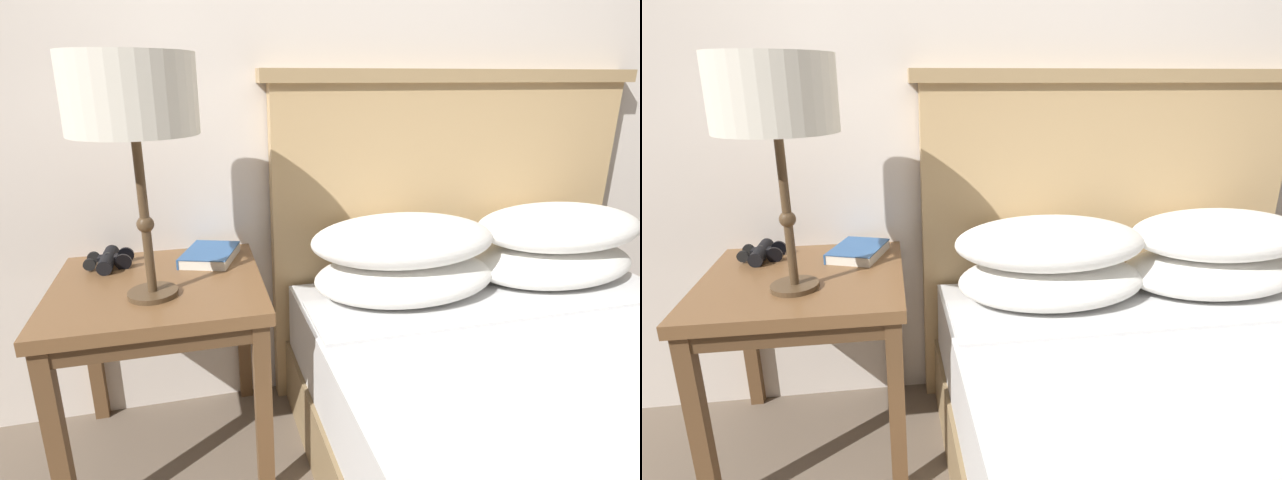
{
  "view_description": "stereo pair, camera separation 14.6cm",
  "coord_description": "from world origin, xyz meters",
  "views": [
    {
      "loc": [
        -0.42,
        -0.59,
        1.15
      ],
      "look_at": [
        -0.07,
        0.75,
        0.7
      ],
      "focal_mm": 28.0,
      "sensor_mm": 36.0,
      "label": 1
    },
    {
      "loc": [
        -0.27,
        -0.62,
        1.15
      ],
      "look_at": [
        -0.07,
        0.75,
        0.7
      ],
      "focal_mm": 28.0,
      "sensor_mm": 36.0,
      "label": 2
    }
  ],
  "objects": [
    {
      "name": "binoculars_pair",
      "position": [
        -0.68,
        0.96,
        0.62
      ],
      "size": [
        0.14,
        0.16,
        0.05
      ],
      "color": "black",
      "rests_on": "nightstand"
    },
    {
      "name": "wall_back",
      "position": [
        0.0,
        1.1,
        1.3
      ],
      "size": [
        8.0,
        0.06,
        2.6
      ],
      "color": "silver",
      "rests_on": "ground_plane"
    },
    {
      "name": "table_lamp",
      "position": [
        -0.54,
        0.7,
        1.1
      ],
      "size": [
        0.31,
        0.31,
        0.61
      ],
      "color": "#4C3823",
      "rests_on": "nightstand"
    },
    {
      "name": "nightstand",
      "position": [
        -0.53,
        0.8,
        0.52
      ],
      "size": [
        0.58,
        0.58,
        0.6
      ],
      "color": "brown",
      "rests_on": "ground_plane"
    },
    {
      "name": "book_on_nightstand",
      "position": [
        -0.38,
        0.94,
        0.61
      ],
      "size": [
        0.21,
        0.23,
        0.03
      ],
      "color": "silver",
      "rests_on": "nightstand"
    },
    {
      "name": "bed",
      "position": [
        0.5,
        0.19,
        0.29
      ],
      "size": [
        1.39,
        1.99,
        1.18
      ],
      "color": "olive",
      "rests_on": "ground_plane"
    }
  ]
}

